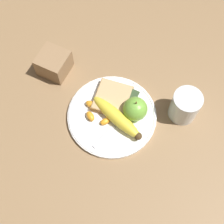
% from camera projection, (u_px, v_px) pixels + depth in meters
% --- Properties ---
extents(ground_plane, '(3.00, 3.00, 0.00)m').
position_uv_depth(ground_plane, '(112.00, 117.00, 0.90)').
color(ground_plane, olive).
extents(plate, '(0.26, 0.26, 0.01)m').
position_uv_depth(plate, '(112.00, 115.00, 0.89)').
color(plate, white).
rests_on(plate, ground_plane).
extents(juice_glass, '(0.08, 0.08, 0.09)m').
position_uv_depth(juice_glass, '(185.00, 106.00, 0.87)').
color(juice_glass, silver).
rests_on(juice_glass, ground_plane).
extents(apple, '(0.07, 0.07, 0.08)m').
position_uv_depth(apple, '(135.00, 109.00, 0.86)').
color(apple, '#72B23D').
rests_on(apple, plate).
extents(banana, '(0.09, 0.18, 0.04)m').
position_uv_depth(banana, '(117.00, 118.00, 0.87)').
color(banana, yellow).
rests_on(banana, plate).
extents(bread_slice, '(0.12, 0.11, 0.02)m').
position_uv_depth(bread_slice, '(112.00, 99.00, 0.90)').
color(bread_slice, olive).
rests_on(bread_slice, plate).
extents(fork, '(0.17, 0.06, 0.00)m').
position_uv_depth(fork, '(118.00, 122.00, 0.88)').
color(fork, silver).
rests_on(fork, plate).
extents(jam_packet, '(0.04, 0.03, 0.02)m').
position_uv_depth(jam_packet, '(132.00, 97.00, 0.90)').
color(jam_packet, silver).
rests_on(jam_packet, plate).
extents(orange_segment_0, '(0.03, 0.04, 0.02)m').
position_uv_depth(orange_segment_0, '(100.00, 106.00, 0.89)').
color(orange_segment_0, orange).
rests_on(orange_segment_0, plate).
extents(orange_segment_1, '(0.02, 0.03, 0.02)m').
position_uv_depth(orange_segment_1, '(90.00, 106.00, 0.89)').
color(orange_segment_1, orange).
rests_on(orange_segment_1, plate).
extents(orange_segment_2, '(0.03, 0.03, 0.02)m').
position_uv_depth(orange_segment_2, '(105.00, 121.00, 0.87)').
color(orange_segment_2, orange).
rests_on(orange_segment_2, plate).
extents(orange_segment_3, '(0.04, 0.04, 0.02)m').
position_uv_depth(orange_segment_3, '(108.00, 108.00, 0.89)').
color(orange_segment_3, orange).
rests_on(orange_segment_3, plate).
extents(orange_segment_4, '(0.03, 0.04, 0.02)m').
position_uv_depth(orange_segment_4, '(90.00, 116.00, 0.88)').
color(orange_segment_4, orange).
rests_on(orange_segment_4, plate).
extents(orange_segment_5, '(0.03, 0.03, 0.01)m').
position_uv_depth(orange_segment_5, '(94.00, 105.00, 0.90)').
color(orange_segment_5, orange).
rests_on(orange_segment_5, plate).
extents(condiment_caddy, '(0.08, 0.08, 0.07)m').
position_uv_depth(condiment_caddy, '(54.00, 63.00, 0.93)').
color(condiment_caddy, '#93704C').
rests_on(condiment_caddy, ground_plane).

